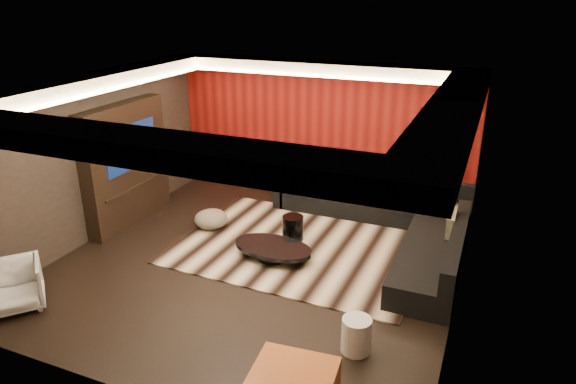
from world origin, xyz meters
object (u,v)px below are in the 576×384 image
at_px(white_side_table, 356,335).
at_px(sectional_sofa, 392,221).
at_px(drum_stool, 293,228).
at_px(coffee_table, 273,252).
at_px(armchair, 14,286).

xyz_separation_m(white_side_table, sectional_sofa, (-0.28, 3.27, 0.04)).
distance_m(drum_stool, white_side_table, 2.99).
xyz_separation_m(drum_stool, sectional_sofa, (1.51, 0.87, 0.03)).
relative_size(coffee_table, white_side_table, 2.97).
bearing_deg(drum_stool, coffee_table, -93.21).
distance_m(armchair, sectional_sofa, 5.92).
bearing_deg(white_side_table, coffee_table, 137.69).
xyz_separation_m(drum_stool, armchair, (-2.71, -3.28, 0.09)).
distance_m(drum_stool, sectional_sofa, 1.74).
bearing_deg(white_side_table, sectional_sofa, 94.84).
height_order(white_side_table, sectional_sofa, sectional_sofa).
height_order(coffee_table, sectional_sofa, sectional_sofa).
bearing_deg(armchair, white_side_table, -37.44).
distance_m(coffee_table, sectional_sofa, 2.24).
bearing_deg(white_side_table, drum_stool, 126.65).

